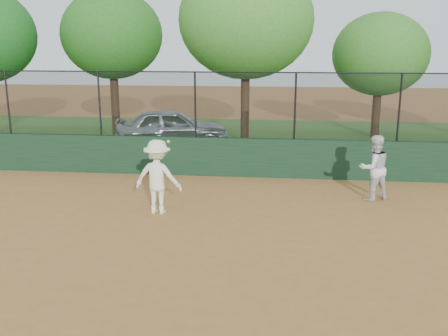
# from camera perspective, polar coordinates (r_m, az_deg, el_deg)

# --- Properties ---
(ground) EXTENTS (80.00, 80.00, 0.00)m
(ground) POSITION_cam_1_polar(r_m,az_deg,el_deg) (9.98, -6.06, -9.64)
(ground) COLOR #A56C35
(ground) RESTS_ON ground
(back_wall) EXTENTS (26.00, 0.20, 1.20)m
(back_wall) POSITION_cam_1_polar(r_m,az_deg,el_deg) (15.43, -1.39, 1.30)
(back_wall) COLOR #1A3A22
(back_wall) RESTS_ON ground
(grass_strip) EXTENTS (36.00, 12.00, 0.01)m
(grass_strip) POSITION_cam_1_polar(r_m,az_deg,el_deg) (21.39, 0.78, 3.24)
(grass_strip) COLOR #2A561A
(grass_strip) RESTS_ON ground
(parked_car) EXTENTS (4.74, 2.75, 1.52)m
(parked_car) POSITION_cam_1_polar(r_m,az_deg,el_deg) (20.05, -5.96, 4.63)
(parked_car) COLOR #A3A9AC
(parked_car) RESTS_ON ground
(player_second) EXTENTS (1.02, 0.92, 1.72)m
(player_second) POSITION_cam_1_polar(r_m,az_deg,el_deg) (13.52, 16.76, 0.01)
(player_second) COLOR silver
(player_second) RESTS_ON ground
(player_main) EXTENTS (1.24, 0.82, 1.88)m
(player_main) POSITION_cam_1_polar(r_m,az_deg,el_deg) (12.03, -7.57, -1.02)
(player_main) COLOR white
(player_main) RESTS_ON ground
(fence_assembly) EXTENTS (26.00, 0.06, 2.00)m
(fence_assembly) POSITION_cam_1_polar(r_m,az_deg,el_deg) (15.16, -1.53, 7.34)
(fence_assembly) COLOR black
(fence_assembly) RESTS_ON back_wall
(tree_1) EXTENTS (4.36, 3.97, 6.27)m
(tree_1) POSITION_cam_1_polar(r_m,az_deg,el_deg) (22.58, -12.72, 14.62)
(tree_1) COLOR #482D19
(tree_1) RESTS_ON ground
(tree_2) EXTENTS (5.26, 4.78, 7.16)m
(tree_2) POSITION_cam_1_polar(r_m,az_deg,el_deg) (20.14, 2.52, 16.51)
(tree_2) COLOR #4A301A
(tree_2) RESTS_ON ground
(tree_3) EXTENTS (4.03, 3.67, 5.31)m
(tree_3) POSITION_cam_1_polar(r_m,az_deg,el_deg) (22.59, 17.43, 12.27)
(tree_3) COLOR #422A16
(tree_3) RESTS_ON ground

